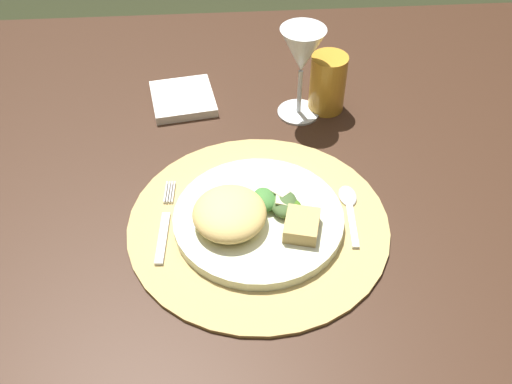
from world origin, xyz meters
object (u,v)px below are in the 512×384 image
Objects in this scene: napkin at (183,99)px; wine_glass at (302,54)px; fork at (165,225)px; spoon at (349,205)px; dining_table at (287,211)px; dinner_plate at (258,219)px; amber_tumbler at (328,83)px.

wine_glass is at bearing -12.86° from napkin.
fork is 0.28m from spoon.
fork is 0.37m from wine_glass.
wine_glass is at bearing 49.08° from fork.
dining_table is 0.27m from wine_glass.
dinner_plate is at bearing -1.19° from fork.
dinner_plate is 0.14m from fork.
wine_glass is (0.03, 0.16, 0.21)m from dining_table.
wine_glass is at bearing -165.51° from amber_tumbler.
dinner_plate reaches higher than napkin.
spoon is at bearing 4.47° from fork.
spoon is (0.14, 0.02, -0.01)m from dinner_plate.
napkin reaches higher than fork.
dining_table is at bearing -102.12° from wine_glass.
dinner_plate is at bearing -117.91° from dining_table.
napkin reaches higher than spoon.
amber_tumbler is at bearing 44.72° from fork.
dinner_plate is 2.35× the size of amber_tumbler.
spoon reaches higher than fork.
napkin is (-0.26, 0.29, -0.00)m from spoon.
amber_tumbler is at bearing 89.05° from spoon.
wine_glass is (0.23, 0.27, 0.11)m from fork.
dining_table is 5.87× the size of dinner_plate.
dinner_plate is 0.14m from spoon.
wine_glass reaches higher than fork.
dining_table is at bearing 62.09° from dinner_plate.
amber_tumbler reaches higher than dinner_plate.
amber_tumbler reaches higher than spoon.
napkin is 1.10× the size of amber_tumbler.
wine_glass is at bearing 70.98° from dinner_plate.
dinner_plate is at bearing -69.83° from napkin.
spoon is at bearing -48.75° from napkin.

